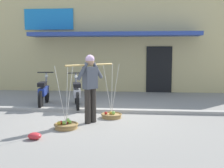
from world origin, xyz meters
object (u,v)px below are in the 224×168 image
fruit_basket_right_side (66,125)px  motorcycle_second_in_row (77,93)px  fruit_basket_left_side (111,115)px  motorcycle_nearest_shop (44,92)px  plastic_litter_bag (35,136)px  fruit_vendor (90,84)px

fruit_basket_right_side → motorcycle_second_in_row: fruit_basket_right_side is taller
fruit_basket_left_side → motorcycle_nearest_shop: fruit_basket_left_side is taller
fruit_basket_left_side → plastic_litter_bag: fruit_basket_left_side is taller
motorcycle_nearest_shop → motorcycle_second_in_row: 1.13m
fruit_vendor → fruit_basket_left_side: bearing=50.3°
motorcycle_nearest_shop → motorcycle_second_in_row: bearing=-6.7°
fruit_basket_left_side → plastic_litter_bag: size_ratio=5.18×
fruit_vendor → plastic_litter_bag: fruit_vendor is taller
fruit_vendor → plastic_litter_bag: 1.91m
fruit_vendor → fruit_basket_left_side: 1.16m
fruit_vendor → motorcycle_nearest_shop: (-1.89, 1.97, -0.52)m
fruit_basket_left_side → motorcycle_second_in_row: (-1.23, 1.27, 0.38)m
motorcycle_second_in_row → plastic_litter_bag: 3.28m
fruit_vendor → motorcycle_nearest_shop: size_ratio=0.94×
plastic_litter_bag → motorcycle_nearest_shop: bearing=106.3°
fruit_basket_right_side → plastic_litter_bag: bearing=-116.4°
motorcycle_second_in_row → motorcycle_nearest_shop: bearing=173.3°
motorcycle_second_in_row → plastic_litter_bag: size_ratio=6.35×
fruit_basket_right_side → plastic_litter_bag: fruit_basket_right_side is taller
fruit_basket_left_side → plastic_litter_bag: 2.41m
motorcycle_nearest_shop → motorcycle_second_in_row: size_ratio=1.01×
fruit_vendor → fruit_basket_right_side: bearing=-130.1°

